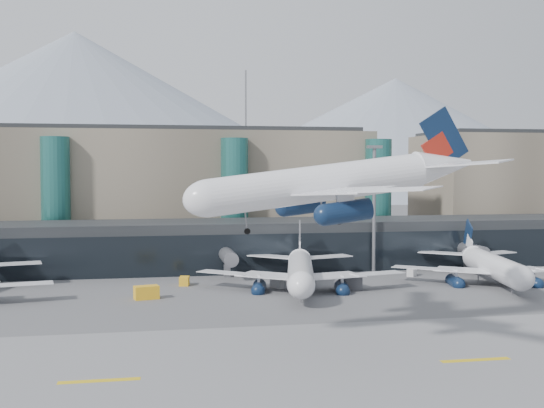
{
  "coord_description": "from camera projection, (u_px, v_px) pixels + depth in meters",
  "views": [
    {
      "loc": [
        -15.3,
        -83.14,
        20.99
      ],
      "look_at": [
        6.07,
        32.0,
        14.85
      ],
      "focal_mm": 45.0,
      "sensor_mm": 36.0,
      "label": 1
    }
  ],
  "objects": [
    {
      "name": "ground",
      "position": [
        271.0,
        335.0,
        85.52
      ],
      "size": [
        900.0,
        900.0,
        0.0
      ],
      "primitive_type": "plane",
      "color": "#515154",
      "rests_on": "ground"
    },
    {
      "name": "jet_parked_mid",
      "position": [
        300.0,
        262.0,
        119.24
      ],
      "size": [
        37.27,
        38.19,
        12.28
      ],
      "rotation": [
        0.0,
        0.0,
        1.35
      ],
      "color": "white",
      "rests_on": "ground"
    },
    {
      "name": "hero_jet",
      "position": [
        347.0,
        171.0,
        80.69
      ],
      "size": [
        37.68,
        37.97,
        12.29
      ],
      "rotation": [
        0.0,
        -0.12,
        0.11
      ],
      "color": "white",
      "rests_on": "ground"
    },
    {
      "name": "terminal_main",
      "position": [
        106.0,
        191.0,
        168.53
      ],
      "size": [
        130.0,
        30.0,
        31.0
      ],
      "color": "gray",
      "rests_on": "ground"
    },
    {
      "name": "veh_b",
      "position": [
        184.0,
        281.0,
        122.17
      ],
      "size": [
        2.06,
        2.92,
        1.55
      ],
      "primitive_type": "cube",
      "rotation": [
        0.0,
        0.0,
        1.41
      ],
      "color": "#F1AD1C",
      "rests_on": "ground"
    },
    {
      "name": "veh_c",
      "position": [
        350.0,
        283.0,
        117.95
      ],
      "size": [
        4.53,
        3.17,
        2.28
      ],
      "primitive_type": "cube",
      "rotation": [
        0.0,
        0.0,
        -0.26
      ],
      "color": "#4D4D52",
      "rests_on": "ground"
    },
    {
      "name": "veh_g",
      "position": [
        278.0,
        283.0,
        119.6
      ],
      "size": [
        2.72,
        3.13,
        1.58
      ],
      "primitive_type": "cube",
      "rotation": [
        0.0,
        0.0,
        -1.05
      ],
      "color": "silver",
      "rests_on": "ground"
    },
    {
      "name": "lightmast_mid",
      "position": [
        374.0,
        201.0,
        137.36
      ],
      "size": [
        3.0,
        1.2,
        25.6
      ],
      "color": "slate",
      "rests_on": "ground"
    },
    {
      "name": "veh_d",
      "position": [
        412.0,
        272.0,
        132.79
      ],
      "size": [
        2.65,
        2.79,
        1.43
      ],
      "primitive_type": "cube",
      "rotation": [
        0.0,
        0.0,
        0.87
      ],
      "color": "silver",
      "rests_on": "ground"
    },
    {
      "name": "concourse",
      "position": [
        221.0,
        245.0,
        141.94
      ],
      "size": [
        170.0,
        27.0,
        10.0
      ],
      "color": "black",
      "rests_on": "ground"
    },
    {
      "name": "veh_h",
      "position": [
        146.0,
        292.0,
        109.31
      ],
      "size": [
        4.21,
        2.82,
        2.14
      ],
      "primitive_type": "cube",
      "rotation": [
        0.0,
        0.0,
        0.22
      ],
      "color": "#F1AD1C",
      "rests_on": "ground"
    },
    {
      "name": "jet_parked_right",
      "position": [
        488.0,
        257.0,
        125.7
      ],
      "size": [
        36.75,
        37.28,
        12.03
      ],
      "rotation": [
        0.0,
        0.0,
        1.39
      ],
      "color": "white",
      "rests_on": "ground"
    },
    {
      "name": "runway_strip",
      "position": [
        297.0,
        370.0,
        70.79
      ],
      "size": [
        400.0,
        40.0,
        0.04
      ],
      "primitive_type": "cube",
      "color": "slate",
      "rests_on": "ground"
    },
    {
      "name": "runway_markings",
      "position": [
        297.0,
        370.0,
        70.79
      ],
      "size": [
        128.0,
        1.0,
        0.02
      ],
      "color": "gold",
      "rests_on": "ground"
    },
    {
      "name": "mountain_ridge",
      "position": [
        192.0,
        132.0,
        459.15
      ],
      "size": [
        910.0,
        400.0,
        110.0
      ],
      "color": "gray",
      "rests_on": "ground"
    },
    {
      "name": "teal_towers",
      "position": [
        147.0,
        199.0,
        154.73
      ],
      "size": [
        116.4,
        19.4,
        46.0
      ],
      "color": "#23625C",
      "rests_on": "ground"
    }
  ]
}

